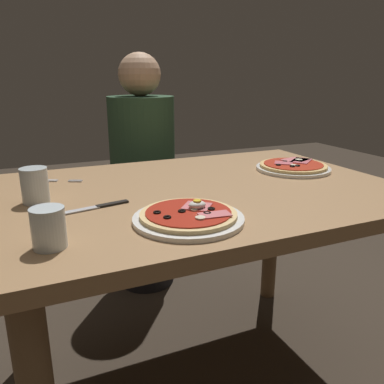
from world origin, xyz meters
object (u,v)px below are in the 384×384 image
(fork, at_px, (55,181))
(diner_person, at_px, (144,181))
(water_glass_near, at_px, (49,231))
(knife, at_px, (99,206))
(pizza_across_left, at_px, (293,167))
(dining_table, at_px, (204,219))
(water_glass_far, at_px, (35,188))
(pizza_foreground, at_px, (189,216))

(fork, xyz_separation_m, diner_person, (0.46, 0.51, -0.18))
(water_glass_near, distance_m, knife, 0.26)
(pizza_across_left, bearing_deg, fork, 167.30)
(diner_person, bearing_deg, dining_table, 87.92)
(pizza_across_left, height_order, knife, pizza_across_left)
(dining_table, distance_m, fork, 0.51)
(dining_table, xyz_separation_m, water_glass_far, (-0.50, 0.04, 0.15))
(fork, distance_m, knife, 0.34)
(diner_person, bearing_deg, knife, 65.96)
(diner_person, bearing_deg, water_glass_near, 63.94)
(dining_table, height_order, diner_person, diner_person)
(pizza_across_left, relative_size, water_glass_near, 3.19)
(dining_table, bearing_deg, diner_person, 87.92)
(pizza_foreground, bearing_deg, knife, 133.25)
(dining_table, relative_size, fork, 8.22)
(dining_table, bearing_deg, water_glass_far, 174.96)
(water_glass_far, height_order, knife, water_glass_far)
(water_glass_near, relative_size, diner_person, 0.07)
(dining_table, xyz_separation_m, water_glass_near, (-0.49, -0.28, 0.15))
(water_glass_near, height_order, water_glass_far, water_glass_far)
(water_glass_near, xyz_separation_m, knife, (0.14, 0.21, -0.03))
(water_glass_near, height_order, knife, water_glass_near)
(pizza_across_left, distance_m, diner_person, 0.81)
(pizza_foreground, relative_size, diner_person, 0.23)
(knife, bearing_deg, fork, 104.09)
(pizza_across_left, distance_m, knife, 0.76)
(water_glass_near, bearing_deg, water_glass_far, 91.73)
(pizza_foreground, xyz_separation_m, water_glass_near, (-0.32, -0.02, 0.02))
(knife, bearing_deg, water_glass_far, 142.62)
(dining_table, distance_m, pizza_across_left, 0.43)
(diner_person, bearing_deg, fork, 48.17)
(knife, bearing_deg, diner_person, 65.96)
(water_glass_far, bearing_deg, knife, -37.38)
(knife, xyz_separation_m, diner_person, (0.37, 0.84, -0.18))
(pizza_foreground, distance_m, diner_person, 1.07)
(dining_table, distance_m, water_glass_near, 0.58)
(water_glass_far, bearing_deg, fork, 72.53)
(pizza_across_left, bearing_deg, diner_person, 118.14)
(pizza_across_left, height_order, fork, pizza_across_left)
(water_glass_far, height_order, diner_person, diner_person)
(fork, bearing_deg, knife, -75.91)
(pizza_foreground, xyz_separation_m, pizza_across_left, (0.57, 0.33, -0.00))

